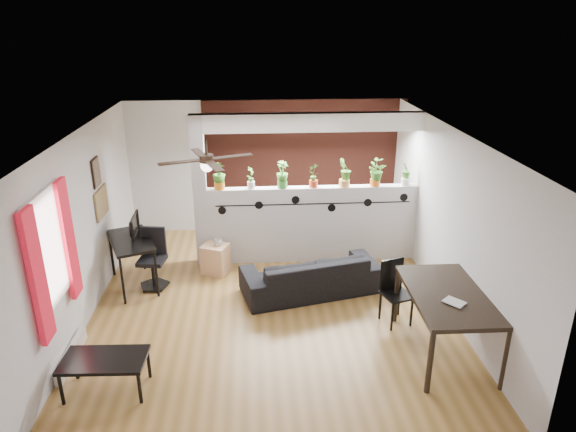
# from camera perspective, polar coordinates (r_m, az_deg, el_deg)

# --- Properties ---
(room_shell) EXTENTS (6.30, 7.10, 2.90)m
(room_shell) POSITION_cam_1_polar(r_m,az_deg,el_deg) (7.26, -2.09, -0.91)
(room_shell) COLOR brown
(room_shell) RESTS_ON ground
(partition_wall) EXTENTS (3.60, 0.18, 1.35)m
(partition_wall) POSITION_cam_1_polar(r_m,az_deg,el_deg) (8.94, 2.76, -0.88)
(partition_wall) COLOR #BCBCC1
(partition_wall) RESTS_ON ground
(ceiling_header) EXTENTS (3.60, 0.18, 0.30)m
(ceiling_header) POSITION_cam_1_polar(r_m,az_deg,el_deg) (8.44, 2.97, 10.36)
(ceiling_header) COLOR white
(ceiling_header) RESTS_ON room_shell
(pier_column) EXTENTS (0.22, 0.20, 2.60)m
(pier_column) POSITION_cam_1_polar(r_m,az_deg,el_deg) (8.72, -9.75, 2.62)
(pier_column) COLOR #BCBCC1
(pier_column) RESTS_ON ground
(brick_panel) EXTENTS (3.90, 0.05, 2.60)m
(brick_panel) POSITION_cam_1_polar(r_m,az_deg,el_deg) (10.12, 1.87, 5.53)
(brick_panel) COLOR #AE4632
(brick_panel) RESTS_ON ground
(vine_decal) EXTENTS (3.31, 0.01, 0.30)m
(vine_decal) POSITION_cam_1_polar(r_m,az_deg,el_deg) (8.71, 2.88, 1.35)
(vine_decal) COLOR black
(vine_decal) RESTS_ON partition_wall
(window_assembly) EXTENTS (0.09, 1.30, 1.55)m
(window_assembly) POSITION_cam_1_polar(r_m,az_deg,el_deg) (6.52, -24.84, -3.67)
(window_assembly) COLOR white
(window_assembly) RESTS_ON room_shell
(baseboard_heater) EXTENTS (0.08, 1.00, 0.18)m
(baseboard_heater) POSITION_cam_1_polar(r_m,az_deg,el_deg) (7.18, -22.94, -14.02)
(baseboard_heater) COLOR silver
(baseboard_heater) RESTS_ON ground
(corkboard) EXTENTS (0.03, 0.60, 0.45)m
(corkboard) POSITION_cam_1_polar(r_m,az_deg,el_deg) (8.47, -20.02, 1.42)
(corkboard) COLOR olive
(corkboard) RESTS_ON room_shell
(framed_art) EXTENTS (0.03, 0.34, 0.44)m
(framed_art) POSITION_cam_1_polar(r_m,az_deg,el_deg) (8.28, -20.55, 4.55)
(framed_art) COLOR #8C7259
(framed_art) RESTS_ON room_shell
(ceiling_fan) EXTENTS (1.19, 1.19, 0.43)m
(ceiling_fan) POSITION_cam_1_polar(r_m,az_deg,el_deg) (6.68, -9.03, 6.03)
(ceiling_fan) COLOR black
(ceiling_fan) RESTS_ON room_shell
(potted_plant_0) EXTENTS (0.31, 0.28, 0.48)m
(potted_plant_0) POSITION_cam_1_polar(r_m,az_deg,el_deg) (8.60, -7.68, 4.58)
(potted_plant_0) COLOR orange
(potted_plant_0) RESTS_ON partition_wall
(potted_plant_1) EXTENTS (0.21, 0.23, 0.38)m
(potted_plant_1) POSITION_cam_1_polar(r_m,az_deg,el_deg) (8.59, -4.15, 4.35)
(potted_plant_1) COLOR white
(potted_plant_1) RESTS_ON partition_wall
(potted_plant_2) EXTENTS (0.30, 0.27, 0.46)m
(potted_plant_2) POSITION_cam_1_polar(r_m,az_deg,el_deg) (8.59, -0.64, 4.70)
(potted_plant_2) COLOR #37832F
(potted_plant_2) RESTS_ON partition_wall
(potted_plant_3) EXTENTS (0.26, 0.24, 0.41)m
(potted_plant_3) POSITION_cam_1_polar(r_m,az_deg,el_deg) (8.65, 2.86, 4.62)
(potted_plant_3) COLOR #C03A1E
(potted_plant_3) RESTS_ON partition_wall
(potted_plant_4) EXTENTS (0.32, 0.29, 0.49)m
(potted_plant_4) POSITION_cam_1_polar(r_m,az_deg,el_deg) (8.71, 6.32, 4.89)
(potted_plant_4) COLOR gold
(potted_plant_4) RESTS_ON partition_wall
(potted_plant_5) EXTENTS (0.29, 0.30, 0.46)m
(potted_plant_5) POSITION_cam_1_polar(r_m,az_deg,el_deg) (8.82, 9.70, 4.82)
(potted_plant_5) COLOR orange
(potted_plant_5) RESTS_ON partition_wall
(potted_plant_6) EXTENTS (0.25, 0.27, 0.41)m
(potted_plant_6) POSITION_cam_1_polar(r_m,az_deg,el_deg) (8.97, 12.97, 4.70)
(potted_plant_6) COLOR white
(potted_plant_6) RESTS_ON partition_wall
(sofa) EXTENTS (2.15, 1.25, 0.59)m
(sofa) POSITION_cam_1_polar(r_m,az_deg,el_deg) (8.04, 2.57, -6.52)
(sofa) COLOR black
(sofa) RESTS_ON ground
(cube_shelf) EXTENTS (0.52, 0.49, 0.50)m
(cube_shelf) POSITION_cam_1_polar(r_m,az_deg,el_deg) (8.72, -8.04, -4.73)
(cube_shelf) COLOR tan
(cube_shelf) RESTS_ON ground
(cup) EXTENTS (0.14, 0.14, 0.11)m
(cup) POSITION_cam_1_polar(r_m,az_deg,el_deg) (8.59, -7.81, -2.92)
(cup) COLOR gray
(cup) RESTS_ON cube_shelf
(computer_desk) EXTENTS (0.96, 1.25, 0.81)m
(computer_desk) POSITION_cam_1_polar(r_m,az_deg,el_deg) (8.39, -17.06, -2.97)
(computer_desk) COLOR black
(computer_desk) RESTS_ON ground
(monitor) EXTENTS (0.33, 0.07, 0.19)m
(monitor) POSITION_cam_1_polar(r_m,az_deg,el_deg) (8.46, -16.97, -1.51)
(monitor) COLOR black
(monitor) RESTS_ON computer_desk
(office_chair) EXTENTS (0.49, 0.49, 0.95)m
(office_chair) POSITION_cam_1_polar(r_m,az_deg,el_deg) (8.42, -14.73, -4.97)
(office_chair) COLOR black
(office_chair) RESTS_ON ground
(dining_table) EXTENTS (0.97, 1.58, 0.86)m
(dining_table) POSITION_cam_1_polar(r_m,az_deg,el_deg) (6.74, 17.41, -8.84)
(dining_table) COLOR black
(dining_table) RESTS_ON ground
(book) EXTENTS (0.29, 0.30, 0.02)m
(book) POSITION_cam_1_polar(r_m,az_deg,el_deg) (6.42, 17.61, -9.42)
(book) COLOR gray
(book) RESTS_ON dining_table
(folding_chair) EXTENTS (0.47, 0.47, 0.92)m
(folding_chair) POSITION_cam_1_polar(r_m,az_deg,el_deg) (7.36, 11.70, -7.59)
(folding_chair) COLOR black
(folding_chair) RESTS_ON ground
(coffee_table) EXTENTS (0.96, 0.56, 0.44)m
(coffee_table) POSITION_cam_1_polar(r_m,az_deg,el_deg) (6.38, -19.74, -15.00)
(coffee_table) COLOR black
(coffee_table) RESTS_ON ground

